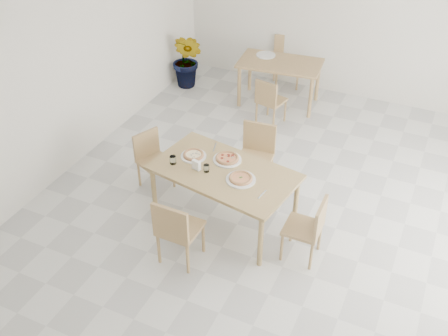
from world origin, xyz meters
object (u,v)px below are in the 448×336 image
at_px(pizza_pepperoni, 227,158).
at_px(potted_plant, 188,60).
at_px(chair_south, 176,228).
at_px(chair_west, 152,156).
at_px(plate_margherita, 241,180).
at_px(tumbler_b, 173,160).
at_px(plate_empty, 266,55).
at_px(main_table, 224,176).
at_px(chair_north, 257,152).
at_px(napkin_holder, 196,166).
at_px(pizza_mushroom, 193,155).
at_px(second_table, 280,67).
at_px(plate_mushroom, 194,156).
at_px(chair_east, 310,226).
at_px(plate_pepperoni, 227,160).
at_px(tumbler_a, 206,168).
at_px(chair_back_n, 286,57).
at_px(chair_back_s, 269,99).
at_px(pizza_margherita, 241,178).

relative_size(pizza_pepperoni, potted_plant, 0.37).
xyz_separation_m(chair_south, chair_west, (-1.00, 1.13, -0.05)).
bearing_deg(plate_margherita, tumbler_b, -177.61).
bearing_deg(plate_empty, main_table, -77.20).
bearing_deg(potted_plant, chair_north, -44.66).
xyz_separation_m(plate_empty, potted_plant, (-1.35, -0.25, -0.25)).
bearing_deg(chair_west, napkin_holder, -90.18).
distance_m(pizza_mushroom, tumbler_b, 0.27).
height_order(chair_south, second_table, chair_south).
relative_size(plate_mushroom, potted_plant, 0.31).
xyz_separation_m(chair_east, napkin_holder, (-1.42, 0.06, 0.34)).
bearing_deg(napkin_holder, pizza_mushroom, 137.62).
xyz_separation_m(main_table, plate_pepperoni, (-0.06, 0.21, 0.08)).
relative_size(main_table, tumbler_a, 20.16).
bearing_deg(chair_east, potted_plant, -135.12).
relative_size(plate_mushroom, chair_back_n, 0.36).
xyz_separation_m(pizza_mushroom, second_table, (0.02, 3.00, -0.13)).
bearing_deg(main_table, chair_back_n, 108.27).
height_order(main_table, chair_west, chair_west).
xyz_separation_m(plate_mushroom, pizza_mushroom, (0.00, 0.00, 0.02)).
bearing_deg(tumbler_a, chair_south, -89.04).
bearing_deg(pizza_mushroom, second_table, 89.54).
distance_m(chair_east, potted_plant, 4.51).
distance_m(pizza_mushroom, chair_back_s, 2.30).
relative_size(chair_west, plate_mushroom, 2.50).
bearing_deg(pizza_margherita, pizza_mushroom, 164.97).
bearing_deg(chair_back_s, chair_east, 132.54).
relative_size(pizza_mushroom, napkin_holder, 2.04).
bearing_deg(chair_north, tumbler_a, -110.14).
distance_m(pizza_margherita, potted_plant, 3.87).
bearing_deg(chair_east, pizza_pepperoni, -108.86).
bearing_deg(chair_back_s, tumbler_a, 106.49).
xyz_separation_m(chair_west, plate_margherita, (1.42, -0.35, 0.31)).
relative_size(chair_north, chair_west, 1.14).
bearing_deg(chair_south, pizza_pepperoni, -95.30).
relative_size(chair_north, tumbler_b, 8.76).
height_order(chair_north, plate_margherita, chair_north).
bearing_deg(pizza_mushroom, plate_margherita, -15.03).
distance_m(main_table, plate_empty, 3.32).
bearing_deg(plate_pepperoni, tumbler_a, -112.16).
relative_size(chair_west, chair_east, 0.97).
height_order(plate_margherita, plate_empty, same).
relative_size(plate_mushroom, second_table, 0.22).
bearing_deg(main_table, second_table, 107.71).
xyz_separation_m(chair_back_s, chair_back_n, (-0.24, 1.48, 0.06)).
bearing_deg(potted_plant, pizza_pepperoni, -53.80).
distance_m(chair_west, plate_margherita, 1.49).
bearing_deg(pizza_mushroom, plate_pepperoni, 14.71).
relative_size(chair_back_s, plate_empty, 2.41).
distance_m(tumbler_a, potted_plant, 3.64).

